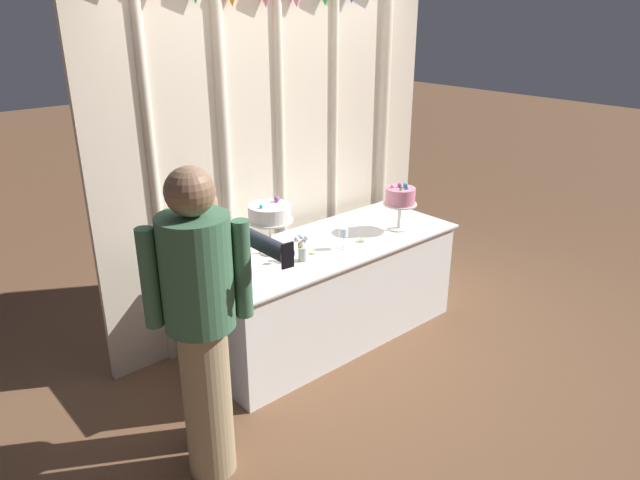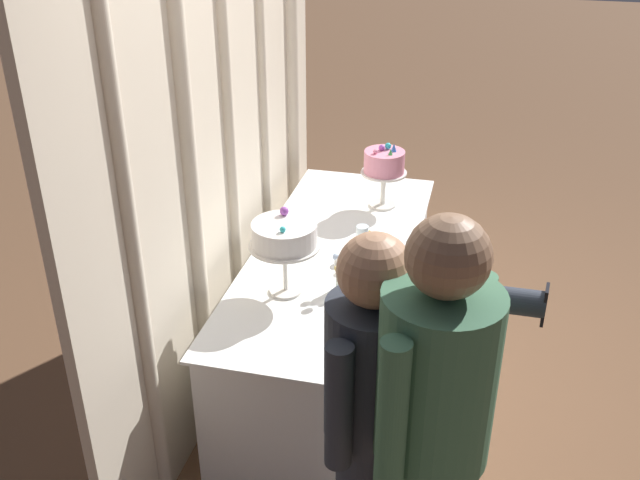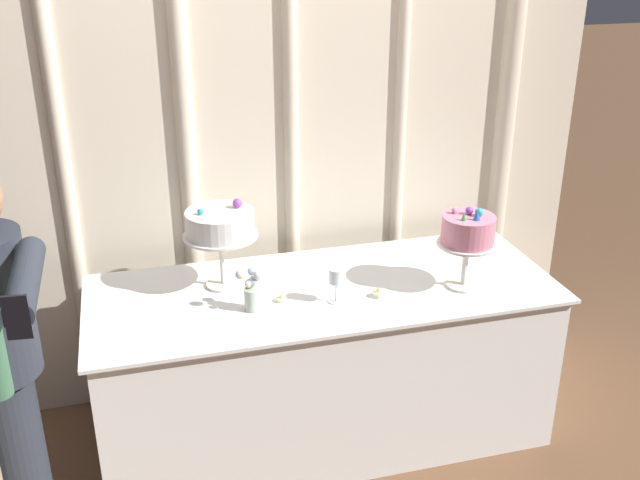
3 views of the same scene
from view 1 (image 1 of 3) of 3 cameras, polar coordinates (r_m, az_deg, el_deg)
The scene contains 11 objects.
ground_plane at distance 4.39m, azimuth 1.65°, elevation -9.68°, with size 24.00×24.00×0.00m, color brown.
draped_curtain at distance 4.31m, azimuth -3.59°, elevation 10.86°, with size 2.85×0.16×2.81m.
cake_table at distance 4.27m, azimuth 0.79°, elevation -4.90°, with size 1.96×0.77×0.74m.
cake_display_nearleft at distance 3.88m, azimuth -4.89°, elevation 2.48°, with size 0.31×0.31×0.38m.
cake_display_nearright at distance 4.33m, azimuth 7.76°, elevation 4.06°, with size 0.25×0.25×0.36m.
wine_glass at distance 4.00m, azimuth 2.26°, elevation 0.65°, with size 0.06×0.06×0.15m.
flower_vase at distance 3.81m, azimuth -1.74°, elevation -0.76°, with size 0.11×0.08×0.18m.
tealight_far_left at distance 3.94m, azimuth -0.64°, elevation -1.20°, with size 0.04×0.04×0.03m.
tealight_near_left at distance 4.15m, azimuth 4.07°, elevation -0.02°, with size 0.05×0.05×0.04m.
guest_girl_blue_dress at distance 3.13m, azimuth -11.18°, elevation -6.20°, with size 0.44×0.69×1.51m.
guest_man_dark_suit at distance 2.89m, azimuth -11.46°, elevation -7.45°, with size 0.46×0.46×1.66m.
Camera 1 is at (-2.55, -2.72, 2.31)m, focal length 33.11 mm.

